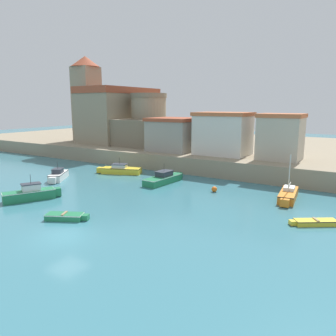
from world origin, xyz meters
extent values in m
plane|color=teal|center=(0.00, 0.00, 0.00)|extent=(200.00, 200.00, 0.00)
cube|color=gray|center=(0.00, 42.98, 1.13)|extent=(120.00, 40.00, 2.27)
cube|color=#237A4C|center=(-2.78, 17.13, 0.42)|extent=(2.21, 5.66, 0.85)
cube|color=#237A4C|center=(-2.53, 20.29, 0.42)|extent=(1.04, 0.87, 0.72)
cube|color=white|center=(-2.78, 17.13, 0.81)|extent=(2.23, 5.71, 0.07)
cube|color=#333842|center=(-2.76, 17.41, 1.12)|extent=(1.48, 2.04, 0.55)
cube|color=#2D333D|center=(-2.76, 17.41, 1.43)|extent=(1.58, 2.21, 0.08)
cylinder|color=black|center=(-2.76, 17.41, 1.92)|extent=(0.04, 0.04, 0.90)
cube|color=#237A4C|center=(-2.77, 2.27, 0.25)|extent=(3.18, 2.39, 0.50)
cube|color=#237A4C|center=(-1.21, 3.06, 0.25)|extent=(0.76, 0.82, 0.42)
cube|color=white|center=(-2.77, 2.27, 0.46)|extent=(3.21, 2.42, 0.07)
cube|color=#997F5B|center=(-2.77, 2.27, 0.54)|extent=(0.63, 0.98, 0.08)
cube|color=orange|center=(11.50, 18.05, 0.42)|extent=(1.98, 5.11, 0.84)
cube|color=orange|center=(11.79, 15.24, 0.42)|extent=(0.87, 0.74, 0.71)
cube|color=black|center=(11.50, 18.05, 0.80)|extent=(2.00, 5.16, 0.07)
cylinder|color=silver|center=(11.54, 17.67, 2.70)|extent=(0.10, 0.10, 3.72)
cylinder|color=silver|center=(11.44, 18.67, 1.39)|extent=(0.31, 2.24, 0.08)
cube|color=silver|center=(11.45, 18.54, 1.02)|extent=(1.18, 1.59, 0.36)
cube|color=#237A4C|center=(-10.08, 4.19, 0.49)|extent=(3.42, 4.88, 0.97)
cube|color=#237A4C|center=(-8.85, 6.60, 0.49)|extent=(0.98, 0.92, 0.83)
cube|color=white|center=(-10.08, 4.19, 0.93)|extent=(3.46, 4.93, 0.07)
cube|color=silver|center=(-9.97, 4.41, 1.29)|extent=(1.70, 1.97, 0.62)
cube|color=#2D333D|center=(-9.97, 4.41, 1.64)|extent=(1.83, 2.13, 0.08)
cylinder|color=black|center=(-9.97, 4.41, 2.13)|extent=(0.04, 0.04, 0.90)
cube|color=yellow|center=(-10.64, 18.92, 0.40)|extent=(5.58, 3.59, 0.80)
cube|color=yellow|center=(-13.48, 17.80, 0.40)|extent=(1.09, 1.19, 0.68)
cube|color=black|center=(-10.64, 18.92, 0.76)|extent=(5.64, 3.63, 0.07)
cube|color=silver|center=(-10.89, 18.83, 1.03)|extent=(2.21, 1.91, 0.46)
cube|color=#2D333D|center=(-10.89, 18.83, 1.30)|extent=(2.39, 2.05, 0.08)
cylinder|color=black|center=(-10.89, 18.83, 1.79)|extent=(0.04, 0.04, 0.90)
cube|color=white|center=(-15.01, 11.88, 0.44)|extent=(3.49, 4.20, 0.88)
cube|color=white|center=(-13.69, 9.92, 0.44)|extent=(1.04, 1.00, 0.75)
cube|color=black|center=(-15.01, 11.88, 0.84)|extent=(3.52, 4.24, 0.07)
cube|color=#333842|center=(-14.90, 11.72, 1.13)|extent=(1.71, 1.80, 0.49)
cube|color=#2D333D|center=(-14.90, 11.72, 1.41)|extent=(1.84, 1.94, 0.08)
cylinder|color=black|center=(-14.90, 11.72, 1.90)|extent=(0.04, 0.04, 0.90)
cube|color=yellow|center=(14.92, 11.86, 0.20)|extent=(3.25, 2.65, 0.41)
cube|color=yellow|center=(13.38, 10.83, 0.20)|extent=(0.69, 0.71, 0.35)
cube|color=black|center=(14.92, 11.86, 0.37)|extent=(3.28, 2.67, 0.07)
cube|color=#997F5B|center=(14.92, 11.86, 0.45)|extent=(0.64, 0.82, 0.08)
sphere|color=orange|center=(4.12, 16.73, 0.30)|extent=(0.61, 0.61, 0.61)
cube|color=gray|center=(-24.00, 34.60, 6.76)|extent=(8.10, 16.07, 8.99)
cube|color=#9E472D|center=(-24.00, 34.60, 11.86)|extent=(8.26, 16.39, 1.20)
cube|color=gray|center=(-30.18, 32.19, 9.35)|extent=(4.27, 4.27, 14.17)
cone|color=#9E472D|center=(-30.18, 32.19, 17.44)|extent=(5.55, 5.55, 2.00)
cube|color=#796C57|center=(-16.00, 33.06, 4.53)|extent=(11.86, 11.86, 4.53)
cylinder|color=gray|center=(-16.00, 33.06, 6.35)|extent=(6.15, 6.15, 8.17)
cylinder|color=#796C57|center=(-16.00, 33.06, 10.84)|extent=(6.45, 6.45, 0.80)
cylinder|color=silver|center=(-32.00, 33.48, 8.13)|extent=(1.78, 1.78, 11.73)
cylinder|color=#2D5647|center=(-32.00, 33.48, 8.72)|extent=(1.83, 1.83, 0.90)
cylinder|color=#262D33|center=(-32.00, 33.48, 14.59)|extent=(1.51, 1.51, 1.20)
cone|color=#2D5647|center=(-32.00, 33.48, 15.59)|extent=(1.69, 1.69, 0.80)
cube|color=silver|center=(0.00, 28.65, 5.00)|extent=(7.21, 5.47, 5.48)
cube|color=#C1663D|center=(0.00, 28.65, 7.99)|extent=(7.58, 5.75, 0.50)
cube|color=gray|center=(-8.00, 28.39, 4.54)|extent=(6.64, 6.36, 4.54)
cube|color=#9E472D|center=(-8.00, 28.39, 7.06)|extent=(6.97, 6.67, 0.50)
cube|color=#BCB29E|center=(8.00, 28.41, 4.97)|extent=(5.23, 4.56, 5.40)
cube|color=#C1663D|center=(8.00, 28.41, 7.92)|extent=(5.49, 4.79, 0.50)
camera|label=1|loc=(17.96, -14.94, 9.26)|focal=35.00mm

